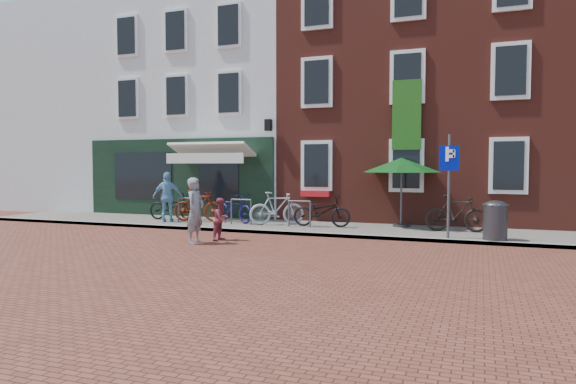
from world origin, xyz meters
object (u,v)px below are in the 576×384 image
at_px(bicycle_2, 234,208).
at_px(bicycle_5, 457,213).
at_px(litter_bin, 495,218).
at_px(bicycle_3, 277,208).
at_px(cafe_person, 168,197).
at_px(boy, 221,219).
at_px(woman, 195,211).
at_px(bicycle_0, 173,206).
at_px(bicycle_1, 198,206).
at_px(parasol, 402,162).
at_px(bicycle_4, 322,211).
at_px(parking_sign, 449,172).

distance_m(bicycle_2, bicycle_5, 7.09).
relative_size(litter_bin, bicycle_5, 0.61).
height_order(litter_bin, bicycle_3, litter_bin).
xyz_separation_m(cafe_person, bicycle_5, (9.24, 0.70, -0.31)).
relative_size(boy, cafe_person, 0.68).
relative_size(cafe_person, bicycle_3, 0.95).
bearing_deg(woman, bicycle_2, 12.83).
height_order(woman, bicycle_2, woman).
relative_size(bicycle_0, bicycle_1, 1.03).
xyz_separation_m(litter_bin, woman, (-7.21, -2.60, 0.19)).
distance_m(boy, bicycle_0, 4.76).
height_order(litter_bin, parasol, parasol).
height_order(boy, bicycle_2, boy).
relative_size(parasol, bicycle_4, 1.32).
height_order(bicycle_1, bicycle_3, same).
xyz_separation_m(parking_sign, parasol, (-1.53, 2.16, 0.28)).
relative_size(bicycle_0, bicycle_3, 1.03).
relative_size(boy, bicycle_0, 0.63).
bearing_deg(bicycle_1, woman, -159.31).
bearing_deg(parasol, bicycle_4, -159.04).
xyz_separation_m(parking_sign, bicycle_5, (0.15, 1.46, -1.20)).
xyz_separation_m(bicycle_0, bicycle_1, (1.08, -0.11, 0.05)).
bearing_deg(cafe_person, bicycle_5, 158.24).
bearing_deg(parasol, woman, -133.94).
distance_m(litter_bin, parking_sign, 1.63).
bearing_deg(litter_bin, bicycle_4, 166.27).
bearing_deg(bicycle_4, bicycle_2, 84.74).
xyz_separation_m(bicycle_0, bicycle_2, (2.34, 0.08, 0.00)).
height_order(parasol, bicycle_0, parasol).
xyz_separation_m(cafe_person, bicycle_3, (3.76, 0.51, -0.31)).
distance_m(bicycle_1, bicycle_3, 2.87).
relative_size(bicycle_0, bicycle_4, 1.00).
distance_m(bicycle_0, bicycle_2, 2.34).
xyz_separation_m(woman, cafe_person, (-3.03, 3.30, 0.09)).
bearing_deg(boy, woman, 162.02).
bearing_deg(bicycle_2, boy, -134.11).
height_order(parking_sign, bicycle_4, parking_sign).
bearing_deg(cafe_person, bicycle_0, -98.60).
relative_size(litter_bin, parasol, 0.45).
bearing_deg(bicycle_2, bicycle_5, -64.67).
distance_m(litter_bin, bicycle_5, 1.72).
bearing_deg(bicycle_1, bicycle_5, -97.29).
bearing_deg(parking_sign, cafe_person, 175.22).
height_order(litter_bin, bicycle_2, litter_bin).
relative_size(litter_bin, bicycle_4, 0.60).
relative_size(parking_sign, cafe_person, 1.61).
distance_m(bicycle_0, bicycle_1, 1.09).
bearing_deg(parking_sign, bicycle_2, 168.36).
distance_m(cafe_person, bicycle_3, 3.81).
height_order(parasol, bicycle_5, parasol).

